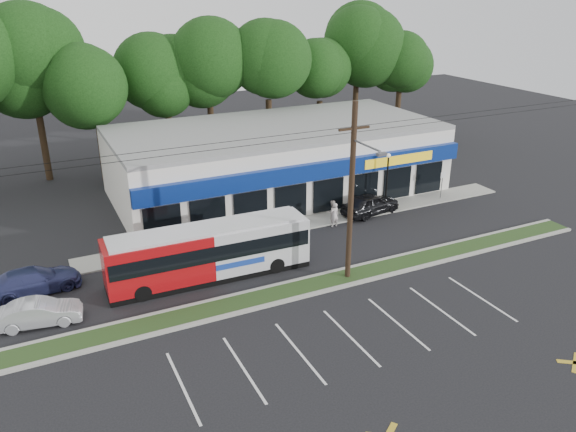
{
  "coord_description": "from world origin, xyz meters",
  "views": [
    {
      "loc": [
        -12.21,
        -22.73,
        15.37
      ],
      "look_at": [
        1.2,
        5.0,
        2.62
      ],
      "focal_mm": 35.0,
      "sensor_mm": 36.0,
      "label": 1
    }
  ],
  "objects_px": {
    "metrobus": "(209,251)",
    "car_blue": "(33,281)",
    "utility_pole": "(349,189)",
    "car_dark": "(370,204)",
    "pedestrian_b": "(332,212)",
    "sign_post": "(442,180)",
    "pedestrian_a": "(334,215)",
    "lamp_post": "(387,175)",
    "car_silver": "(39,313)"
  },
  "relations": [
    {
      "from": "pedestrian_b",
      "to": "metrobus",
      "type": "bearing_deg",
      "value": 17.94
    },
    {
      "from": "lamp_post",
      "to": "car_silver",
      "type": "bearing_deg",
      "value": -167.51
    },
    {
      "from": "lamp_post",
      "to": "pedestrian_b",
      "type": "distance_m",
      "value": 5.28
    },
    {
      "from": "car_silver",
      "to": "pedestrian_a",
      "type": "relative_size",
      "value": 2.31
    },
    {
      "from": "metrobus",
      "to": "car_silver",
      "type": "xyz_separation_m",
      "value": [
        -9.01,
        -1.0,
        -0.98
      ]
    },
    {
      "from": "metrobus",
      "to": "pedestrian_b",
      "type": "distance_m",
      "value": 10.68
    },
    {
      "from": "car_blue",
      "to": "pedestrian_b",
      "type": "relative_size",
      "value": 2.84
    },
    {
      "from": "car_dark",
      "to": "pedestrian_a",
      "type": "distance_m",
      "value": 3.58
    },
    {
      "from": "utility_pole",
      "to": "sign_post",
      "type": "height_order",
      "value": "utility_pole"
    },
    {
      "from": "lamp_post",
      "to": "car_dark",
      "type": "distance_m",
      "value": 2.45
    },
    {
      "from": "lamp_post",
      "to": "car_blue",
      "type": "distance_m",
      "value": 24.15
    },
    {
      "from": "car_silver",
      "to": "utility_pole",
      "type": "bearing_deg",
      "value": -90.81
    },
    {
      "from": "car_dark",
      "to": "car_blue",
      "type": "bearing_deg",
      "value": 83.7
    },
    {
      "from": "utility_pole",
      "to": "pedestrian_b",
      "type": "xyz_separation_m",
      "value": [
        3.26,
        7.22,
        -4.56
      ]
    },
    {
      "from": "utility_pole",
      "to": "pedestrian_a",
      "type": "height_order",
      "value": "utility_pole"
    },
    {
      "from": "pedestrian_a",
      "to": "pedestrian_b",
      "type": "distance_m",
      "value": 0.51
    },
    {
      "from": "lamp_post",
      "to": "sign_post",
      "type": "height_order",
      "value": "lamp_post"
    },
    {
      "from": "car_silver",
      "to": "pedestrian_a",
      "type": "height_order",
      "value": "pedestrian_a"
    },
    {
      "from": "utility_pole",
      "to": "metrobus",
      "type": "height_order",
      "value": "utility_pole"
    },
    {
      "from": "pedestrian_a",
      "to": "car_blue",
      "type": "bearing_deg",
      "value": -3.56
    },
    {
      "from": "pedestrian_b",
      "to": "lamp_post",
      "type": "bearing_deg",
      "value": -174.54
    },
    {
      "from": "lamp_post",
      "to": "car_dark",
      "type": "relative_size",
      "value": 0.93
    },
    {
      "from": "car_dark",
      "to": "sign_post",
      "type": "bearing_deg",
      "value": -99.57
    },
    {
      "from": "lamp_post",
      "to": "sign_post",
      "type": "distance_m",
      "value": 5.13
    },
    {
      "from": "sign_post",
      "to": "pedestrian_a",
      "type": "height_order",
      "value": "sign_post"
    },
    {
      "from": "metrobus",
      "to": "car_blue",
      "type": "distance_m",
      "value": 9.45
    },
    {
      "from": "lamp_post",
      "to": "car_blue",
      "type": "bearing_deg",
      "value": -175.61
    },
    {
      "from": "utility_pole",
      "to": "metrobus",
      "type": "bearing_deg",
      "value": 152.13
    },
    {
      "from": "lamp_post",
      "to": "car_silver",
      "type": "distance_m",
      "value": 24.6
    },
    {
      "from": "pedestrian_b",
      "to": "car_dark",
      "type": "bearing_deg",
      "value": -176.17
    },
    {
      "from": "sign_post",
      "to": "metrobus",
      "type": "distance_m",
      "value": 20.34
    },
    {
      "from": "metrobus",
      "to": "pedestrian_b",
      "type": "height_order",
      "value": "metrobus"
    },
    {
      "from": "car_blue",
      "to": "pedestrian_b",
      "type": "xyz_separation_m",
      "value": [
        19.09,
        1.19,
        0.15
      ]
    },
    {
      "from": "lamp_post",
      "to": "car_dark",
      "type": "height_order",
      "value": "lamp_post"
    },
    {
      "from": "metrobus",
      "to": "lamp_post",
      "type": "bearing_deg",
      "value": 17.49
    },
    {
      "from": "car_silver",
      "to": "pedestrian_a",
      "type": "distance_m",
      "value": 19.39
    },
    {
      "from": "car_silver",
      "to": "pedestrian_a",
      "type": "xyz_separation_m",
      "value": [
        18.94,
        4.15,
        0.2
      ]
    },
    {
      "from": "car_silver",
      "to": "sign_post",
      "type": "bearing_deg",
      "value": -71.59
    },
    {
      "from": "sign_post",
      "to": "car_blue",
      "type": "bearing_deg",
      "value": -176.81
    },
    {
      "from": "metrobus",
      "to": "car_dark",
      "type": "bearing_deg",
      "value": 18.04
    },
    {
      "from": "sign_post",
      "to": "utility_pole",
      "type": "bearing_deg",
      "value": -149.85
    },
    {
      "from": "lamp_post",
      "to": "pedestrian_a",
      "type": "xyz_separation_m",
      "value": [
        -5.0,
        -1.15,
        -1.82
      ]
    },
    {
      "from": "car_dark",
      "to": "car_silver",
      "type": "xyz_separation_m",
      "value": [
        -22.41,
        -5.0,
        -0.13
      ]
    },
    {
      "from": "metrobus",
      "to": "car_dark",
      "type": "xyz_separation_m",
      "value": [
        13.4,
        4.0,
        -0.85
      ]
    },
    {
      "from": "utility_pole",
      "to": "car_blue",
      "type": "bearing_deg",
      "value": 159.14
    },
    {
      "from": "utility_pole",
      "to": "metrobus",
      "type": "distance_m",
      "value": 8.53
    },
    {
      "from": "utility_pole",
      "to": "pedestrian_a",
      "type": "xyz_separation_m",
      "value": [
        3.17,
        6.72,
        -4.56
      ]
    },
    {
      "from": "car_dark",
      "to": "car_blue",
      "type": "relative_size",
      "value": 0.94
    },
    {
      "from": "pedestrian_a",
      "to": "pedestrian_b",
      "type": "relative_size",
      "value": 1.0
    },
    {
      "from": "sign_post",
      "to": "car_blue",
      "type": "xyz_separation_m",
      "value": [
        -29.0,
        -1.62,
        -0.85
      ]
    }
  ]
}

